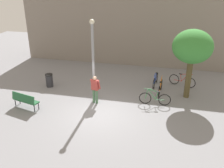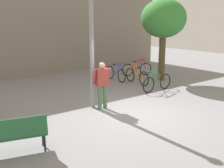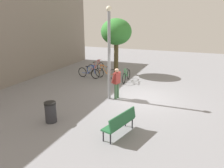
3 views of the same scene
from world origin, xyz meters
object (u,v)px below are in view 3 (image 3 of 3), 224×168
at_px(bicycle_red, 96,67).
at_px(bicycle_green, 126,76).
at_px(bicycle_blue, 89,73).
at_px(person_by_lamppost, 117,81).
at_px(plaza_tree, 116,32).
at_px(bicycle_orange, 106,73).
at_px(trash_bin, 51,112).
at_px(park_bench, 120,122).
at_px(lamppost, 109,49).

xyz_separation_m(bicycle_red, bicycle_green, (-1.60, -3.10, -0.00)).
bearing_deg(bicycle_blue, bicycle_red, 10.15).
xyz_separation_m(bicycle_green, bicycle_blue, (-0.16, 2.78, 0.00)).
bearing_deg(person_by_lamppost, bicycle_blue, 46.29).
height_order(person_by_lamppost, bicycle_red, person_by_lamppost).
relative_size(plaza_tree, bicycle_orange, 2.29).
relative_size(person_by_lamppost, plaza_tree, 0.40).
distance_m(person_by_lamppost, trash_bin, 4.01).
bearing_deg(trash_bin, park_bench, -89.00).
height_order(person_by_lamppost, plaza_tree, plaza_tree).
height_order(bicycle_red, bicycle_green, same).
height_order(plaza_tree, bicycle_red, plaza_tree).
distance_m(bicycle_red, bicycle_blue, 1.79).
bearing_deg(person_by_lamppost, plaza_tree, 21.29).
height_order(bicycle_orange, bicycle_green, same).
height_order(plaza_tree, bicycle_orange, plaza_tree).
distance_m(plaza_tree, bicycle_red, 3.21).
distance_m(bicycle_orange, trash_bin, 7.30).
height_order(lamppost, bicycle_green, lamppost).
bearing_deg(person_by_lamppost, bicycle_orange, 31.11).
relative_size(lamppost, bicycle_red, 2.77).
relative_size(park_bench, plaza_tree, 0.40).
bearing_deg(plaza_tree, bicycle_red, 97.93).
xyz_separation_m(park_bench, plaza_tree, (8.81, 3.56, 2.58)).
bearing_deg(person_by_lamppost, bicycle_red, 36.48).
bearing_deg(person_by_lamppost, trash_bin, 157.08).
relative_size(bicycle_red, bicycle_green, 0.95).
distance_m(bicycle_red, trash_bin, 8.90).
distance_m(park_bench, bicycle_blue, 8.40).
bearing_deg(bicycle_orange, bicycle_green, -98.09).
relative_size(person_by_lamppost, trash_bin, 1.89).
distance_m(lamppost, trash_bin, 4.30).
bearing_deg(trash_bin, bicycle_blue, 14.76).
height_order(bicycle_green, trash_bin, bicycle_green).
distance_m(plaza_tree, bicycle_orange, 3.18).
relative_size(lamppost, bicycle_orange, 2.63).
relative_size(lamppost, person_by_lamppost, 2.85).
bearing_deg(park_bench, bicycle_orange, 27.18).
xyz_separation_m(bicycle_green, trash_bin, (-7.04, 0.97, 0.06)).
xyz_separation_m(person_by_lamppost, bicycle_red, (4.97, 3.68, -0.58)).
height_order(park_bench, trash_bin, park_bench).
bearing_deg(lamppost, bicycle_blue, 41.57).
height_order(lamppost, trash_bin, lamppost).
relative_size(lamppost, park_bench, 2.86).
bearing_deg(bicycle_red, lamppost, -147.18).
bearing_deg(plaza_tree, trash_bin, -176.92).
height_order(park_bench, bicycle_orange, bicycle_orange).
xyz_separation_m(plaza_tree, trash_bin, (-8.87, -0.48, -2.68)).
xyz_separation_m(plaza_tree, bicycle_green, (-1.83, -1.45, -2.74)).
relative_size(lamppost, bicycle_green, 2.63).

